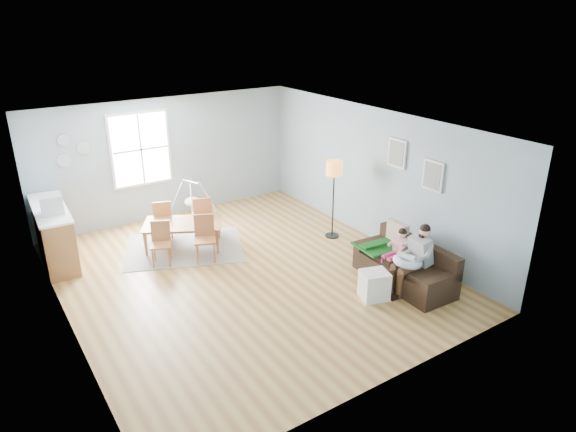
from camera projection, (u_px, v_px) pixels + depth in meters
room at (241, 144)px, 8.36m from camera, size 8.40×9.40×3.90m
window at (140, 149)px, 11.02m from camera, size 1.32×0.08×1.62m
pictures at (414, 164)px, 9.28m from camera, size 0.05×1.34×0.74m
wall_plates at (70, 150)px, 10.24m from camera, size 0.67×0.02×0.66m
sofa at (406, 268)px, 8.94m from camera, size 0.86×1.88×0.75m
green_throw at (380, 245)px, 9.31m from camera, size 0.90×0.75×0.04m
beige_pillow at (397, 234)px, 9.26m from camera, size 0.15×0.47×0.46m
father at (414, 257)px, 8.53m from camera, size 0.83×0.39×1.18m
nursing_pillow at (408, 261)px, 8.49m from camera, size 0.51×0.50×0.20m
infant at (406, 257)px, 8.48m from camera, size 0.18×0.34×0.12m
toddler at (398, 246)px, 8.91m from camera, size 0.49×0.24×0.77m
floor_lamp at (334, 175)px, 10.31m from camera, size 0.33×0.33×1.64m
storage_cube at (374, 285)px, 8.44m from camera, size 0.53×0.49×0.48m
rug at (184, 248)px, 10.30m from camera, size 2.74×2.45×0.01m
dining_table at (183, 236)px, 10.20m from camera, size 1.74×1.48×0.54m
chair_sw at (161, 240)px, 9.55m from camera, size 0.49×0.49×0.82m
chair_se at (205, 235)px, 9.68m from camera, size 0.52×0.52×0.88m
chair_nw at (163, 217)px, 10.56m from camera, size 0.48×0.48×0.85m
chair_ne at (202, 214)px, 10.70m from camera, size 0.50×0.50×0.87m
counter at (54, 234)px, 9.62m from camera, size 0.66×1.95×1.08m
monitor at (51, 204)px, 9.07m from camera, size 0.39×0.37×0.34m
baby_swing at (192, 201)px, 11.70m from camera, size 1.08×1.09×0.85m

